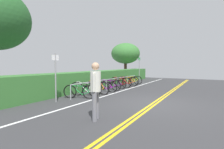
# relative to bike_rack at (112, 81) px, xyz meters

# --- Properties ---
(ground_plane) EXTENTS (30.14, 13.74, 0.05)m
(ground_plane) POSITION_rel_bike_rack_xyz_m (-2.95, -3.71, -0.60)
(ground_plane) COLOR #353538
(centre_line_yellow_inner) EXTENTS (27.13, 0.10, 0.00)m
(centre_line_yellow_inner) POSITION_rel_bike_rack_xyz_m (-2.95, -3.79, -0.57)
(centre_line_yellow_inner) COLOR gold
(centre_line_yellow_inner) RESTS_ON ground_plane
(centre_line_yellow_outer) EXTENTS (27.13, 0.10, 0.00)m
(centre_line_yellow_outer) POSITION_rel_bike_rack_xyz_m (-2.95, -3.63, -0.57)
(centre_line_yellow_outer) COLOR gold
(centre_line_yellow_outer) RESTS_ON ground_plane
(bike_lane_stripe_white) EXTENTS (27.13, 0.12, 0.00)m
(bike_lane_stripe_white) POSITION_rel_bike_rack_xyz_m (-2.95, -0.89, -0.57)
(bike_lane_stripe_white) COLOR white
(bike_lane_stripe_white) RESTS_ON ground_plane
(bike_rack) EXTENTS (8.27, 0.05, 0.74)m
(bike_rack) POSITION_rel_bike_rack_xyz_m (0.00, 0.00, 0.00)
(bike_rack) COLOR #9EA0A5
(bike_rack) RESTS_ON ground_plane
(bicycle_0) EXTENTS (0.67, 1.63, 0.72)m
(bicycle_0) POSITION_rel_bike_rack_xyz_m (-3.58, -0.10, -0.24)
(bicycle_0) COLOR black
(bicycle_0) RESTS_ON ground_plane
(bicycle_1) EXTENTS (0.60, 1.76, 0.79)m
(bicycle_1) POSITION_rel_bike_rack_xyz_m (-2.88, 0.06, -0.20)
(bicycle_1) COLOR black
(bicycle_1) RESTS_ON ground_plane
(bicycle_2) EXTENTS (0.46, 1.75, 0.79)m
(bicycle_2) POSITION_rel_bike_rack_xyz_m (-2.03, -0.13, -0.21)
(bicycle_2) COLOR black
(bicycle_2) RESTS_ON ground_plane
(bicycle_3) EXTENTS (0.46, 1.72, 0.68)m
(bicycle_3) POSITION_rel_bike_rack_xyz_m (-1.17, -0.09, -0.26)
(bicycle_3) COLOR black
(bicycle_3) RESTS_ON ground_plane
(bicycle_4) EXTENTS (0.46, 1.79, 0.72)m
(bicycle_4) POSITION_rel_bike_rack_xyz_m (-0.41, 0.04, -0.24)
(bicycle_4) COLOR black
(bicycle_4) RESTS_ON ground_plane
(bicycle_5) EXTENTS (0.67, 1.65, 0.69)m
(bicycle_5) POSITION_rel_bike_rack_xyz_m (0.37, 0.06, -0.26)
(bicycle_5) COLOR black
(bicycle_5) RESTS_ON ground_plane
(bicycle_6) EXTENTS (0.46, 1.78, 0.79)m
(bicycle_6) POSITION_rel_bike_rack_xyz_m (1.17, -0.02, -0.20)
(bicycle_6) COLOR black
(bicycle_6) RESTS_ON ground_plane
(bicycle_7) EXTENTS (0.69, 1.72, 0.76)m
(bicycle_7) POSITION_rel_bike_rack_xyz_m (2.01, -0.13, -0.22)
(bicycle_7) COLOR black
(bicycle_7) RESTS_ON ground_plane
(bicycle_8) EXTENTS (0.55, 1.75, 0.76)m
(bicycle_8) POSITION_rel_bike_rack_xyz_m (2.78, 0.03, -0.22)
(bicycle_8) COLOR black
(bicycle_8) RESTS_ON ground_plane
(bicycle_9) EXTENTS (0.60, 1.69, 0.75)m
(bicycle_9) POSITION_rel_bike_rack_xyz_m (3.65, 0.07, -0.22)
(bicycle_9) COLOR black
(bicycle_9) RESTS_ON ground_plane
(pedestrian) EXTENTS (0.46, 0.32, 1.76)m
(pedestrian) POSITION_rel_bike_rack_xyz_m (-6.01, -2.75, 0.44)
(pedestrian) COLOR slate
(pedestrian) RESTS_ON ground_plane
(sign_post_near) EXTENTS (0.36, 0.07, 2.18)m
(sign_post_near) POSITION_rel_bike_rack_xyz_m (-4.78, 0.27, 0.74)
(sign_post_near) COLOR gray
(sign_post_near) RESTS_ON ground_plane
(sign_post_far) EXTENTS (0.36, 0.06, 2.42)m
(sign_post_far) POSITION_rel_bike_rack_xyz_m (5.06, -0.06, 0.87)
(sign_post_far) COLOR gray
(sign_post_far) RESTS_ON ground_plane
(hedge_backdrop) EXTENTS (17.22, 1.34, 1.20)m
(hedge_backdrop) POSITION_rel_bike_rack_xyz_m (1.50, 1.67, 0.02)
(hedge_backdrop) COLOR #387533
(hedge_backdrop) RESTS_ON ground_plane
(tree_mid) EXTENTS (3.37, 3.37, 4.22)m
(tree_mid) POSITION_rel_bike_rack_xyz_m (8.45, 2.91, 2.42)
(tree_mid) COLOR #473323
(tree_mid) RESTS_ON ground_plane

